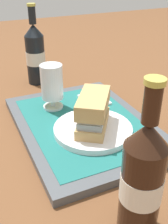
# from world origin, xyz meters

# --- Properties ---
(ground_plane) EXTENTS (3.00, 3.00, 0.00)m
(ground_plane) POSITION_xyz_m (0.00, 0.00, 0.00)
(ground_plane) COLOR brown
(tray) EXTENTS (0.44, 0.32, 0.02)m
(tray) POSITION_xyz_m (0.00, 0.00, 0.01)
(tray) COLOR #4C5156
(tray) RESTS_ON ground_plane
(placemat) EXTENTS (0.38, 0.27, 0.00)m
(placemat) POSITION_xyz_m (0.00, 0.00, 0.02)
(placemat) COLOR #1E6B66
(placemat) RESTS_ON tray
(plate) EXTENTS (0.19, 0.19, 0.01)m
(plate) POSITION_xyz_m (-0.05, 0.00, 0.03)
(plate) COLOR white
(plate) RESTS_ON placemat
(sandwich) EXTENTS (0.14, 0.13, 0.08)m
(sandwich) POSITION_xyz_m (-0.05, -0.00, 0.08)
(sandwich) COLOR tan
(sandwich) RESTS_ON plate
(beer_glass) EXTENTS (0.06, 0.06, 0.12)m
(beer_glass) POSITION_xyz_m (0.11, 0.05, 0.09)
(beer_glass) COLOR silver
(beer_glass) RESTS_ON placemat
(napkin_folded) EXTENTS (0.09, 0.07, 0.01)m
(napkin_folded) POSITION_xyz_m (0.10, -0.08, 0.02)
(napkin_folded) COLOR white
(napkin_folded) RESTS_ON placemat
(beer_bottle) EXTENTS (0.07, 0.07, 0.27)m
(beer_bottle) POSITION_xyz_m (0.35, 0.02, 0.10)
(beer_bottle) COLOR black
(beer_bottle) RESTS_ON ground_plane
(second_bottle) EXTENTS (0.07, 0.07, 0.27)m
(second_bottle) POSITION_xyz_m (-0.31, 0.05, 0.10)
(second_bottle) COLOR black
(second_bottle) RESTS_ON ground_plane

